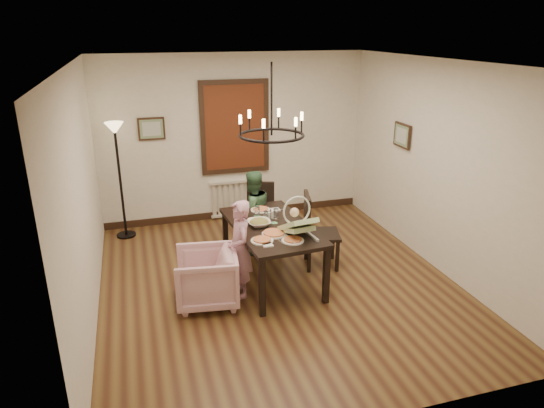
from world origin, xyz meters
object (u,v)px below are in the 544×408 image
dining_table (272,231)px  elderly_woman (240,257)px  chair_far (260,215)px  baby_bouncer (298,223)px  chair_right (322,230)px  drinking_glass (266,216)px  floor_lamp (120,183)px  seated_man (253,219)px  armchair (207,277)px

dining_table → elderly_woman: elderly_woman is taller
chair_far → baby_bouncer: baby_bouncer is taller
chair_right → drinking_glass: 0.87m
baby_bouncer → floor_lamp: size_ratio=0.29×
chair_right → elderly_woman: 1.34m
chair_far → elderly_woman: size_ratio=0.93×
seated_man → drinking_glass: (-0.00, -0.72, 0.32)m
seated_man → baby_bouncer: bearing=84.2°
seated_man → floor_lamp: size_ratio=0.58×
elderly_woman → baby_bouncer: bearing=75.0°
armchair → elderly_woman: size_ratio=0.72×
chair_far → baby_bouncer: 1.61m
armchair → elderly_woman: (0.43, 0.08, 0.18)m
elderly_woman → drinking_glass: 0.70m
drinking_glass → floor_lamp: size_ratio=0.07×
seated_man → floor_lamp: bearing=-48.2°
seated_man → baby_bouncer: (0.24, -1.31, 0.43)m
dining_table → chair_right: (0.78, 0.19, -0.16)m
armchair → seated_man: size_ratio=0.72×
armchair → seated_man: seated_man is taller
drinking_glass → chair_right: bearing=1.9°
dining_table → elderly_woman: bearing=-156.5°
baby_bouncer → chair_right: bearing=39.8°
dining_table → chair_far: chair_far is taller
seated_man → drinking_glass: size_ratio=8.41×
dining_table → drinking_glass: 0.22m
baby_bouncer → armchair: bearing=168.3°
chair_right → drinking_glass: (-0.81, -0.03, 0.31)m
baby_bouncer → floor_lamp: 3.20m
elderly_woman → dining_table: bearing=116.7°
chair_far → chair_right: (0.64, -0.93, 0.06)m
chair_far → armchair: chair_far is taller
dining_table → chair_far: (0.14, 1.12, -0.22)m
chair_far → drinking_glass: bearing=-81.5°
chair_far → chair_right: 1.13m
armchair → drinking_glass: drinking_glass is taller
elderly_woman → floor_lamp: (-1.37, 2.29, 0.38)m
chair_far → drinking_glass: (-0.17, -0.96, 0.36)m
drinking_glass → floor_lamp: 2.61m
seated_man → armchair: bearing=38.0°
chair_right → seated_man: bearing=63.0°
armchair → dining_table: bearing=117.9°
dining_table → drinking_glass: drinking_glass is taller
armchair → floor_lamp: 2.60m
baby_bouncer → drinking_glass: 0.64m
drinking_glass → baby_bouncer: bearing=-67.9°
armchair → baby_bouncer: bearing=93.3°
dining_table → floor_lamp: (-1.85, 2.03, 0.20)m
armchair → floor_lamp: floor_lamp is taller
drinking_glass → floor_lamp: bearing=134.2°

